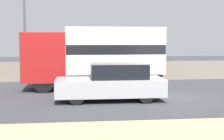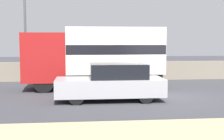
# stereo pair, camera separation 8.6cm
# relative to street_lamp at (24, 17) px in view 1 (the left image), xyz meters

# --- Properties ---
(ground_plane) EXTENTS (80.00, 80.00, 0.00)m
(ground_plane) POSITION_rel_street_lamp_xyz_m (7.06, -5.79, -4.01)
(ground_plane) COLOR #38383D
(stone_wall_backdrop) EXTENTS (60.00, 0.35, 1.23)m
(stone_wall_backdrop) POSITION_rel_street_lamp_xyz_m (7.06, 0.73, -3.39)
(stone_wall_backdrop) COLOR gray
(stone_wall_backdrop) RESTS_ON ground_plane
(street_lamp) EXTENTS (0.56, 0.28, 6.91)m
(street_lamp) POSITION_rel_street_lamp_xyz_m (0.00, 0.00, 0.00)
(street_lamp) COLOR #4C4C51
(street_lamp) RESTS_ON ground_plane
(box_truck) EXTENTS (7.24, 2.55, 3.26)m
(box_truck) POSITION_rel_street_lamp_xyz_m (4.23, -3.00, -2.11)
(box_truck) COLOR maroon
(box_truck) RESTS_ON ground_plane
(car_hatchback) EXTENTS (4.59, 1.79, 1.60)m
(car_hatchback) POSITION_rel_street_lamp_xyz_m (4.66, -6.39, -3.23)
(car_hatchback) COLOR #9E9EA3
(car_hatchback) RESTS_ON ground_plane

